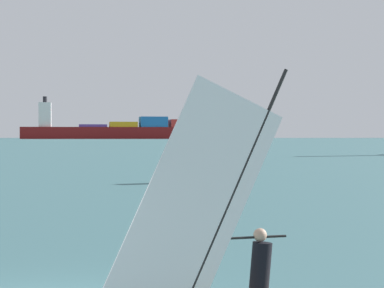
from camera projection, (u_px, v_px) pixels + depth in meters
The scene contains 3 objects.
windsurfer at pixel (234, 246), 10.87m from camera, with size 3.89×2.25×4.12m.
cargo_ship at pixel (122, 130), 675.95m from camera, with size 187.83×94.64×41.20m.
channel_buoy at pixel (175, 167), 41.03m from camera, with size 1.11×1.11×2.15m.
Camera 1 is at (4.65, -10.18, 2.83)m, focal length 63.94 mm.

